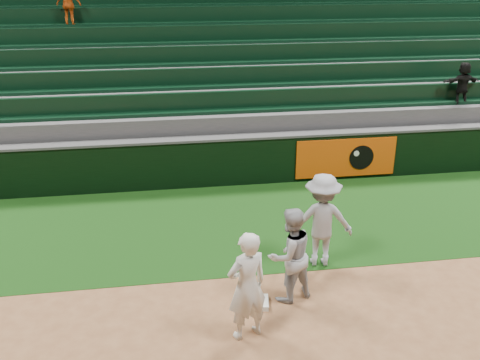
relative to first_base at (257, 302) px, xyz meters
name	(u,v)px	position (x,y,z in m)	size (l,w,h in m)	color
ground	(269,305)	(0.19, -0.04, -0.04)	(70.00, 70.00, 0.00)	brown
foul_grass	(241,223)	(0.19, 2.96, -0.04)	(36.00, 4.20, 0.01)	black
first_base	(257,302)	(0.00, 0.00, 0.00)	(0.38, 0.38, 0.08)	white
first_baseman	(247,286)	(-0.29, -0.73, 0.83)	(0.64, 0.42, 1.75)	silver
baserunner	(290,255)	(0.56, 0.12, 0.78)	(0.80, 0.63, 1.65)	#A4A7AE
base_coach	(322,220)	(1.39, 1.11, 0.86)	(1.15, 0.66, 1.78)	#999DA6
field_wall	(229,160)	(0.22, 5.15, 0.59)	(36.00, 0.45, 1.25)	black
stadium_seating	(212,85)	(0.19, 8.93, 1.66)	(36.00, 5.95, 5.50)	#3E3E41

